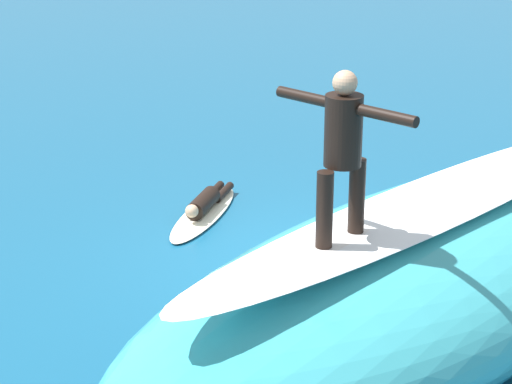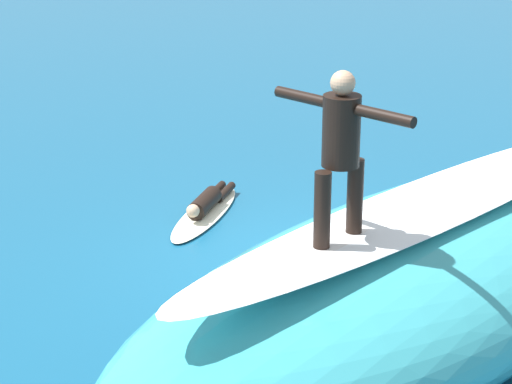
{
  "view_description": "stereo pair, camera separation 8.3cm",
  "coord_description": "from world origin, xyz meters",
  "px_view_note": "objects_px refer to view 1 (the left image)",
  "views": [
    {
      "loc": [
        5.81,
        9.89,
        5.31
      ],
      "look_at": [
        0.91,
        0.43,
        1.31
      ],
      "focal_mm": 67.61,
      "sensor_mm": 36.0,
      "label": 1
    },
    {
      "loc": [
        5.74,
        9.92,
        5.31
      ],
      "look_at": [
        0.91,
        0.43,
        1.31
      ],
      "focal_mm": 67.61,
      "sensor_mm": 36.0,
      "label": 2
    }
  ],
  "objects_px": {
    "surfboard_paddling": "(203,214)",
    "surfer_paddling": "(206,201)",
    "surfer_riding": "(343,143)",
    "surfboard_riding": "(340,243)"
  },
  "relations": [
    {
      "from": "surfboard_paddling",
      "to": "surfer_paddling",
      "type": "height_order",
      "value": "surfer_paddling"
    },
    {
      "from": "surfer_riding",
      "to": "surfer_paddling",
      "type": "distance_m",
      "value": 5.86
    },
    {
      "from": "surfer_paddling",
      "to": "surfer_riding",
      "type": "bearing_deg",
      "value": 33.49
    },
    {
      "from": "surfboard_riding",
      "to": "surfer_paddling",
      "type": "xyz_separation_m",
      "value": [
        -0.99,
        -5.2,
        -1.55
      ]
    },
    {
      "from": "surfboard_riding",
      "to": "surfer_riding",
      "type": "height_order",
      "value": "surfer_riding"
    },
    {
      "from": "surfboard_riding",
      "to": "surfer_riding",
      "type": "relative_size",
      "value": 1.44
    },
    {
      "from": "surfboard_riding",
      "to": "surfboard_paddling",
      "type": "height_order",
      "value": "surfboard_riding"
    },
    {
      "from": "surfer_riding",
      "to": "surfer_paddling",
      "type": "xyz_separation_m",
      "value": [
        -0.99,
        -5.2,
        -2.51
      ]
    },
    {
      "from": "surfboard_riding",
      "to": "surfboard_paddling",
      "type": "distance_m",
      "value": 5.46
    },
    {
      "from": "surfer_riding",
      "to": "surfer_paddling",
      "type": "relative_size",
      "value": 1.26
    }
  ]
}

